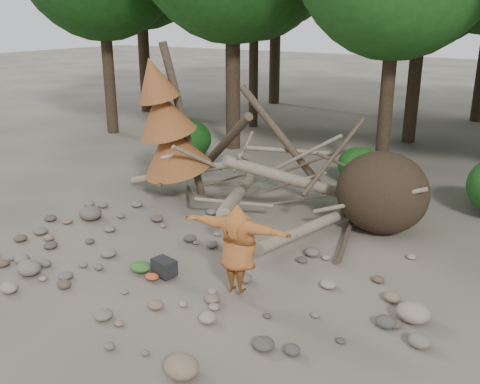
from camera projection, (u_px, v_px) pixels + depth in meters
The scene contains 13 objects.
ground at pixel (183, 274), 10.79m from camera, with size 120.00×120.00×0.00m, color #514C44.
deadfall_pile at pixel (358, 191), 12.85m from camera, with size 8.55×5.24×3.30m.
dead_conifer at pixel (167, 126), 14.40m from camera, with size 2.06×2.16×4.35m.
bush_left at pixel (186, 139), 19.12m from camera, with size 1.80×1.80×1.44m, color #154412.
bush_mid at pixel (360, 165), 16.45m from camera, with size 1.40×1.40×1.12m, color #1D5719.
frisbee_thrower at pixel (238, 249), 9.71m from camera, with size 2.97×0.77×2.38m.
backpack at pixel (164, 270), 10.63m from camera, with size 0.48×0.32×0.32m, color black.
cloth_green at pixel (141, 269), 10.81m from camera, with size 0.48×0.40×0.18m, color #305F26.
cloth_orange at pixel (152, 279), 10.49m from camera, with size 0.29×0.24×0.11m, color #B8481F.
boulder_front_left at pixel (29, 268), 10.72m from camera, with size 0.50×0.45×0.30m, color #6C655A.
boulder_front_right at pixel (181, 366), 7.71m from camera, with size 0.54×0.49×0.33m, color #7F684F.
boulder_mid_right at pixel (413, 312), 9.08m from camera, with size 0.57×0.51×0.34m, color gray.
boulder_mid_left at pixel (90, 213), 13.58m from camera, with size 0.60×0.54×0.36m, color #59534B.
Camera 1 is at (6.17, -7.57, 5.00)m, focal length 40.00 mm.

